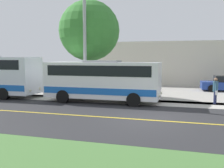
{
  "coord_description": "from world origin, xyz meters",
  "views": [
    {
      "loc": [
        12.87,
        1.96,
        3.15
      ],
      "look_at": [
        -3.5,
        -2.73,
        1.4
      ],
      "focal_mm": 41.92,
      "sensor_mm": 36.0,
      "label": 1
    }
  ],
  "objects_px": {
    "pedestrian_with_bags": "(215,90)",
    "street_light_pole": "(84,33)",
    "shuttle_bus_front": "(103,79)",
    "tree_curbside": "(89,31)",
    "commercial_building": "(199,63)"
  },
  "relations": [
    {
      "from": "pedestrian_with_bags",
      "to": "street_light_pole",
      "type": "xyz_separation_m",
      "value": [
        0.89,
        -9.07,
        3.9
      ]
    },
    {
      "from": "shuttle_bus_front",
      "to": "tree_curbside",
      "type": "distance_m",
      "value": 5.1
    },
    {
      "from": "shuttle_bus_front",
      "to": "tree_curbside",
      "type": "relative_size",
      "value": 1.04
    },
    {
      "from": "street_light_pole",
      "to": "tree_curbside",
      "type": "distance_m",
      "value": 2.61
    },
    {
      "from": "shuttle_bus_front",
      "to": "tree_curbside",
      "type": "xyz_separation_m",
      "value": [
        -2.86,
        -2.05,
        3.68
      ]
    },
    {
      "from": "shuttle_bus_front",
      "to": "tree_curbside",
      "type": "height_order",
      "value": "tree_curbside"
    },
    {
      "from": "pedestrian_with_bags",
      "to": "street_light_pole",
      "type": "bearing_deg",
      "value": -84.42
    },
    {
      "from": "shuttle_bus_front",
      "to": "commercial_building",
      "type": "relative_size",
      "value": 0.35
    },
    {
      "from": "shuttle_bus_front",
      "to": "pedestrian_with_bags",
      "type": "bearing_deg",
      "value": 99.27
    },
    {
      "from": "pedestrian_with_bags",
      "to": "tree_curbside",
      "type": "bearing_deg",
      "value": -99.59
    },
    {
      "from": "street_light_pole",
      "to": "commercial_building",
      "type": "distance_m",
      "value": 18.76
    },
    {
      "from": "street_light_pole",
      "to": "commercial_building",
      "type": "height_order",
      "value": "street_light_pole"
    },
    {
      "from": "tree_curbside",
      "to": "pedestrian_with_bags",
      "type": "bearing_deg",
      "value": 80.41
    },
    {
      "from": "shuttle_bus_front",
      "to": "commercial_building",
      "type": "distance_m",
      "value": 18.31
    },
    {
      "from": "shuttle_bus_front",
      "to": "pedestrian_with_bags",
      "type": "height_order",
      "value": "shuttle_bus_front"
    }
  ]
}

